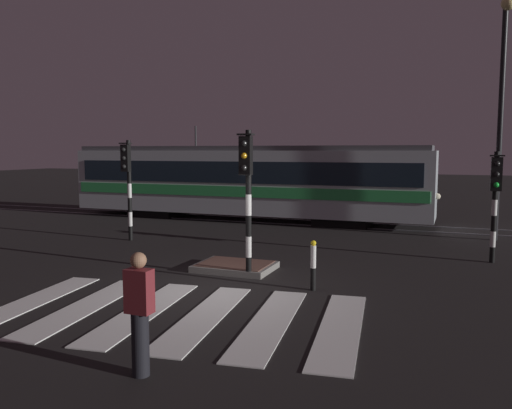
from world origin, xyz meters
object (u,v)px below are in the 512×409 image
tram (245,180)px  traffic_light_corner_far_right (496,190)px  traffic_light_corner_far_left (128,175)px  pedestrian_waiting_at_kerb (140,313)px  traffic_light_median_centre (247,181)px  street_lamp_trackside_right (502,94)px  bollard_island_edge (313,265)px

tram → traffic_light_corner_far_right: bearing=-30.8°
traffic_light_corner_far_right → traffic_light_corner_far_left: traffic_light_corner_far_left is taller
traffic_light_corner_far_right → pedestrian_waiting_at_kerb: size_ratio=1.77×
pedestrian_waiting_at_kerb → traffic_light_median_centre: bearing=96.8°
traffic_light_corner_far_right → pedestrian_waiting_at_kerb: (-4.93, -9.47, -1.12)m
street_lamp_trackside_right → tram: street_lamp_trackside_right is taller
traffic_light_median_centre → pedestrian_waiting_at_kerb: bearing=-83.2°
traffic_light_corner_far_left → pedestrian_waiting_at_kerb: bearing=-54.4°
traffic_light_median_centre → bollard_island_edge: traffic_light_median_centre is taller
traffic_light_corner_far_left → tram: (1.66, 6.33, -0.50)m
traffic_light_median_centre → traffic_light_corner_far_left: bearing=149.2°
traffic_light_corner_far_right → street_lamp_trackside_right: street_lamp_trackside_right is taller
street_lamp_trackside_right → bollard_island_edge: (-4.17, -8.20, -4.35)m
traffic_light_corner_far_left → pedestrian_waiting_at_kerb: size_ratio=1.99×
traffic_light_corner_far_right → bollard_island_edge: traffic_light_corner_far_right is taller
street_lamp_trackside_right → pedestrian_waiting_at_kerb: 14.81m
traffic_light_corner_far_right → traffic_light_median_centre: bearing=-144.6°
traffic_light_median_centre → traffic_light_corner_far_left: (-5.72, 3.41, -0.09)m
traffic_light_corner_far_right → bollard_island_edge: bearing=-131.1°
bollard_island_edge → traffic_light_corner_far_left: bearing=152.7°
traffic_light_median_centre → pedestrian_waiting_at_kerb: 5.72m
tram → pedestrian_waiting_at_kerb: tram is taller
traffic_light_corner_far_right → traffic_light_corner_far_left: 11.32m
street_lamp_trackside_right → tram: size_ratio=0.49×
tram → bollard_island_edge: (5.80, -10.18, -1.19)m
traffic_light_corner_far_left → pedestrian_waiting_at_kerb: (6.38, -8.90, -1.37)m
traffic_light_corner_far_left → tram: bearing=75.3°
traffic_light_median_centre → pedestrian_waiting_at_kerb: size_ratio=2.07×
traffic_light_corner_far_right → pedestrian_waiting_at_kerb: bearing=-117.5°
pedestrian_waiting_at_kerb → street_lamp_trackside_right: bearing=68.4°
pedestrian_waiting_at_kerb → bollard_island_edge: pedestrian_waiting_at_kerb is taller
bollard_island_edge → traffic_light_median_centre: bearing=165.6°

